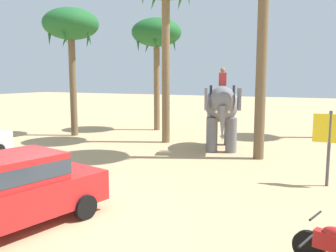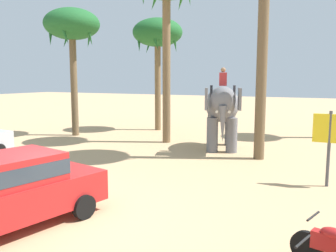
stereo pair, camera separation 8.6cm
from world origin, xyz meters
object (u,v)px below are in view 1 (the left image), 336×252
(elephant_with_mahout, at_px, (222,108))
(palm_tree_near_hut, at_px, (157,35))
(signboard_yellow, at_px, (330,133))
(palm_tree_far_back, at_px, (71,27))
(car_sedan_foreground, at_px, (14,188))

(elephant_with_mahout, relative_size, palm_tree_near_hut, 0.56)
(signboard_yellow, bearing_deg, elephant_with_mahout, 138.77)
(elephant_with_mahout, bearing_deg, signboard_yellow, -41.23)
(elephant_with_mahout, relative_size, palm_tree_far_back, 0.54)
(elephant_with_mahout, height_order, palm_tree_far_back, palm_tree_far_back)
(car_sedan_foreground, bearing_deg, palm_tree_near_hut, 105.95)
(palm_tree_near_hut, bearing_deg, elephant_with_mahout, -37.21)
(signboard_yellow, bearing_deg, palm_tree_near_hut, 140.90)
(elephant_with_mahout, bearing_deg, palm_tree_far_back, 178.66)
(car_sedan_foreground, height_order, palm_tree_far_back, palm_tree_far_back)
(palm_tree_near_hut, bearing_deg, signboard_yellow, -39.10)
(elephant_with_mahout, xyz_separation_m, signboard_yellow, (4.84, -4.24, -0.30))
(car_sedan_foreground, xyz_separation_m, palm_tree_far_back, (-7.73, 11.05, 5.38))
(palm_tree_far_back, bearing_deg, signboard_yellow, -17.64)
(car_sedan_foreground, relative_size, signboard_yellow, 1.82)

